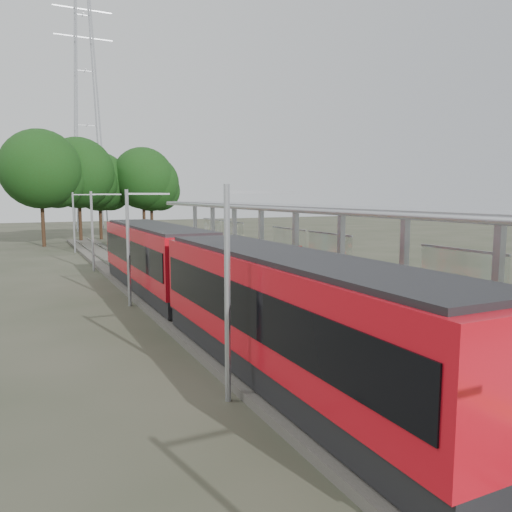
{
  "coord_description": "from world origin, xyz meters",
  "views": [
    {
      "loc": [
        -10.85,
        -4.12,
        5.13
      ],
      "look_at": [
        -0.81,
        16.83,
        2.3
      ],
      "focal_mm": 35.0,
      "sensor_mm": 36.0,
      "label": 1
    }
  ],
  "objects_px": {
    "train": "(201,275)",
    "info_pillar_far": "(298,266)",
    "bench_near": "(471,310)",
    "litter_bin": "(446,309)",
    "bench_mid": "(312,270)",
    "bench_far": "(274,257)"
  },
  "relations": [
    {
      "from": "train",
      "to": "info_pillar_far",
      "type": "relative_size",
      "value": 15.93
    },
    {
      "from": "bench_far",
      "to": "litter_bin",
      "type": "bearing_deg",
      "value": -95.92
    },
    {
      "from": "bench_far",
      "to": "bench_near",
      "type": "bearing_deg",
      "value": -95.62
    },
    {
      "from": "bench_near",
      "to": "litter_bin",
      "type": "distance_m",
      "value": 0.98
    },
    {
      "from": "bench_mid",
      "to": "info_pillar_far",
      "type": "distance_m",
      "value": 0.9
    },
    {
      "from": "bench_far",
      "to": "bench_mid",
      "type": "bearing_deg",
      "value": -98.76
    },
    {
      "from": "bench_far",
      "to": "litter_bin",
      "type": "relative_size",
      "value": 1.93
    },
    {
      "from": "train",
      "to": "bench_mid",
      "type": "relative_size",
      "value": 19.47
    },
    {
      "from": "bench_mid",
      "to": "info_pillar_far",
      "type": "xyz_separation_m",
      "value": [
        -0.86,
        -0.12,
        0.25
      ]
    },
    {
      "from": "train",
      "to": "litter_bin",
      "type": "xyz_separation_m",
      "value": [
        6.31,
        -6.38,
        -0.66
      ]
    },
    {
      "from": "train",
      "to": "info_pillar_far",
      "type": "bearing_deg",
      "value": 21.56
    },
    {
      "from": "info_pillar_far",
      "to": "train",
      "type": "bearing_deg",
      "value": -139.86
    },
    {
      "from": "bench_far",
      "to": "litter_bin",
      "type": "distance_m",
      "value": 13.82
    },
    {
      "from": "bench_far",
      "to": "info_pillar_far",
      "type": "distance_m",
      "value": 5.35
    },
    {
      "from": "litter_bin",
      "to": "bench_mid",
      "type": "bearing_deg",
      "value": 88.34
    },
    {
      "from": "bench_near",
      "to": "info_pillar_far",
      "type": "relative_size",
      "value": 0.91
    },
    {
      "from": "bench_near",
      "to": "info_pillar_far",
      "type": "xyz_separation_m",
      "value": [
        -0.63,
        9.61,
        0.2
      ]
    },
    {
      "from": "train",
      "to": "litter_bin",
      "type": "height_order",
      "value": "train"
    },
    {
      "from": "train",
      "to": "bench_far",
      "type": "relative_size",
      "value": 18.01
    },
    {
      "from": "info_pillar_far",
      "to": "litter_bin",
      "type": "relative_size",
      "value": 2.19
    },
    {
      "from": "bench_far",
      "to": "info_pillar_far",
      "type": "relative_size",
      "value": 0.88
    },
    {
      "from": "train",
      "to": "bench_far",
      "type": "bearing_deg",
      "value": 46.21
    }
  ]
}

